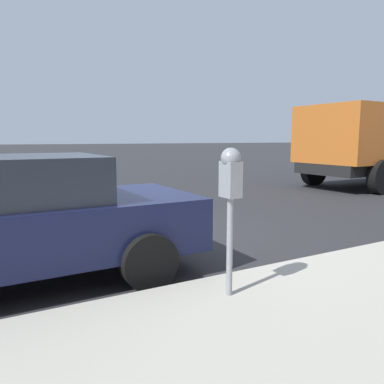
{
  "coord_description": "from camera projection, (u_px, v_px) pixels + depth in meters",
  "views": [
    {
      "loc": [
        -5.61,
        2.16,
        1.66
      ],
      "look_at": [
        -2.4,
        0.41,
        1.14
      ],
      "focal_mm": 35.0,
      "sensor_mm": 36.0,
      "label": 1
    }
  ],
  "objects": [
    {
      "name": "car_navy",
      "position": [
        0.0,
        219.0,
        4.15
      ],
      "size": [
        2.06,
        4.38,
        1.47
      ],
      "rotation": [
        0.0,
        0.0,
        3.15
      ],
      "color": "#14193D",
      "rests_on": "ground_plane"
    },
    {
      "name": "ground_plane",
      "position": [
        144.0,
        241.0,
        6.13
      ],
      "size": [
        220.0,
        220.0,
        0.0
      ],
      "primitive_type": "plane",
      "color": "#2B2B2D"
    },
    {
      "name": "parking_meter",
      "position": [
        230.0,
        184.0,
        3.53
      ],
      "size": [
        0.21,
        0.19,
        1.44
      ],
      "color": "gray",
      "rests_on": "sidewalk"
    }
  ]
}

